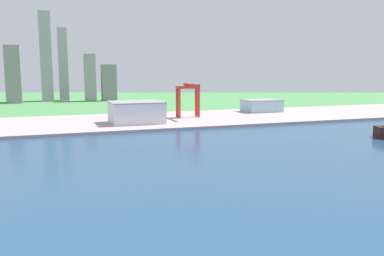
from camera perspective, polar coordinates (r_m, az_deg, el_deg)
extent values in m
plane|color=#478549|center=(231.53, -2.17, -4.96)|extent=(2400.00, 2400.00, 0.00)
cube|color=navy|center=(177.26, 3.85, -9.06)|extent=(840.00, 360.00, 0.15)
cube|color=#AC9499|center=(413.76, -10.25, 0.88)|extent=(840.00, 140.00, 2.50)
cube|color=#B72D23|center=(427.71, -1.84, 3.53)|extent=(2.20, 2.20, 31.48)
cube|color=#B72D23|center=(435.14, 0.96, 3.61)|extent=(2.20, 2.20, 31.48)
cube|color=#B72D23|center=(435.30, -2.17, 3.61)|extent=(2.20, 2.20, 31.48)
cube|color=#B72D23|center=(442.60, 0.59, 3.69)|extent=(2.20, 2.20, 31.48)
cube|color=#B72D23|center=(434.05, -0.61, 5.87)|extent=(24.69, 10.00, 2.80)
cube|color=#B72D23|center=(423.36, -0.10, 6.19)|extent=(2.60, 44.99, 2.60)
cube|color=silver|center=(392.77, -7.99, 2.18)|extent=(49.62, 41.45, 19.68)
cube|color=gray|center=(391.85, -8.02, 3.70)|extent=(50.62, 42.28, 1.20)
cube|color=#99BCD1|center=(505.25, 9.95, 3.11)|extent=(44.41, 31.69, 13.86)
cube|color=gray|center=(504.66, 9.97, 3.97)|extent=(45.29, 32.32, 1.20)
cube|color=gray|center=(722.70, -24.27, 7.02)|extent=(24.43, 16.85, 95.08)
cube|color=#959A9E|center=(751.83, -20.21, 9.54)|extent=(19.66, 22.81, 155.21)
cube|color=#9996A3|center=(763.13, -17.99, 8.65)|extent=(15.75, 24.40, 129.47)
cube|color=gray|center=(734.00, -14.41, 7.00)|extent=(18.06, 27.62, 82.88)
cube|color=gray|center=(733.18, -11.82, 6.37)|extent=(25.69, 20.49, 64.65)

